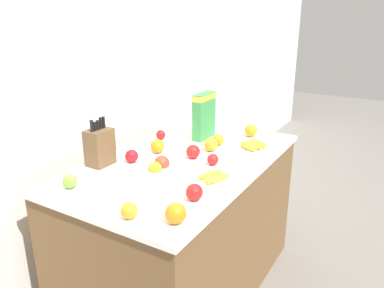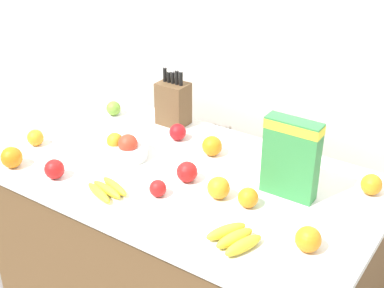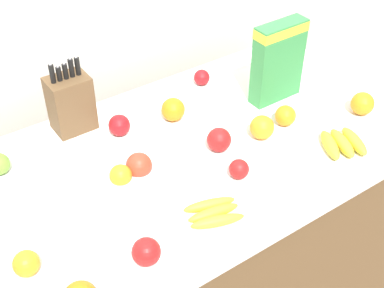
% 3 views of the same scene
% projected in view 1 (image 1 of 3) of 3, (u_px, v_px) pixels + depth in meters
% --- Properties ---
extents(ground_plane, '(14.00, 14.00, 0.00)m').
position_uv_depth(ground_plane, '(185.00, 285.00, 2.51)').
color(ground_plane, slate).
extents(wall_back, '(9.00, 0.06, 2.60)m').
position_uv_depth(wall_back, '(96.00, 83.00, 2.41)').
color(wall_back, silver).
rests_on(wall_back, ground_plane).
extents(counter, '(1.56, 0.90, 0.91)m').
position_uv_depth(counter, '(185.00, 226.00, 2.37)').
color(counter, brown).
rests_on(counter, ground_plane).
extents(knife_block, '(0.14, 0.11, 0.30)m').
position_uv_depth(knife_block, '(100.00, 147.00, 2.09)').
color(knife_block, brown).
rests_on(knife_block, counter).
extents(cereal_box, '(0.21, 0.07, 0.31)m').
position_uv_depth(cereal_box, '(204.00, 114.00, 2.53)').
color(cereal_box, '#338442').
rests_on(cereal_box, counter).
extents(fruit_bowl, '(0.22, 0.22, 0.11)m').
position_uv_depth(fruit_bowl, '(158.00, 171.00, 1.94)').
color(fruit_bowl, silver).
rests_on(fruit_bowl, counter).
extents(banana_bunch_left, '(0.18, 0.19, 0.04)m').
position_uv_depth(banana_bunch_left, '(253.00, 145.00, 2.39)').
color(banana_bunch_left, yellow).
rests_on(banana_bunch_left, counter).
extents(banana_bunch_right, '(0.18, 0.15, 0.03)m').
position_uv_depth(banana_bunch_right, '(214.00, 176.00, 1.93)').
color(banana_bunch_right, yellow).
rests_on(banana_bunch_right, counter).
extents(apple_front, '(0.08, 0.08, 0.08)m').
position_uv_depth(apple_front, '(132.00, 156.00, 2.15)').
color(apple_front, '#A31419').
rests_on(apple_front, counter).
extents(apple_rightmost, '(0.07, 0.07, 0.07)m').
position_uv_depth(apple_rightmost, '(70.00, 181.00, 1.83)').
color(apple_rightmost, '#6B9E33').
rests_on(apple_rightmost, counter).
extents(apple_middle, '(0.08, 0.08, 0.08)m').
position_uv_depth(apple_middle, '(194.00, 192.00, 1.71)').
color(apple_middle, red).
rests_on(apple_middle, counter).
extents(apple_leftmost, '(0.08, 0.08, 0.08)m').
position_uv_depth(apple_leftmost, '(193.00, 152.00, 2.21)').
color(apple_leftmost, red).
rests_on(apple_leftmost, counter).
extents(apple_by_knife_block, '(0.06, 0.06, 0.06)m').
position_uv_depth(apple_by_knife_block, '(161.00, 135.00, 2.55)').
color(apple_by_knife_block, '#A31419').
rests_on(apple_by_knife_block, counter).
extents(apple_rear, '(0.07, 0.07, 0.07)m').
position_uv_depth(apple_rear, '(213.00, 160.00, 2.11)').
color(apple_rear, red).
rests_on(apple_rear, counter).
extents(orange_front_right, '(0.09, 0.09, 0.09)m').
position_uv_depth(orange_front_right, '(251.00, 131.00, 2.60)').
color(orange_front_right, orange).
rests_on(orange_front_right, counter).
extents(orange_front_center, '(0.09, 0.09, 0.09)m').
position_uv_depth(orange_front_center, '(211.00, 144.00, 2.33)').
color(orange_front_center, orange).
rests_on(orange_front_center, counter).
extents(orange_mid_left, '(0.08, 0.08, 0.08)m').
position_uv_depth(orange_mid_left, '(218.00, 140.00, 2.43)').
color(orange_mid_left, orange).
rests_on(orange_mid_left, counter).
extents(orange_front_left, '(0.09, 0.09, 0.09)m').
position_uv_depth(orange_front_left, '(176.00, 213.00, 1.52)').
color(orange_front_left, orange).
rests_on(orange_front_left, counter).
extents(orange_near_bowl, '(0.07, 0.07, 0.07)m').
position_uv_depth(orange_near_bowl, '(129.00, 211.00, 1.55)').
color(orange_near_bowl, orange).
rests_on(orange_near_bowl, counter).
extents(orange_back_center, '(0.08, 0.08, 0.08)m').
position_uv_depth(orange_back_center, '(200.00, 120.00, 2.88)').
color(orange_back_center, orange).
rests_on(orange_back_center, counter).
extents(orange_by_cereal, '(0.09, 0.09, 0.09)m').
position_uv_depth(orange_by_cereal, '(158.00, 146.00, 2.30)').
color(orange_by_cereal, orange).
rests_on(orange_by_cereal, counter).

